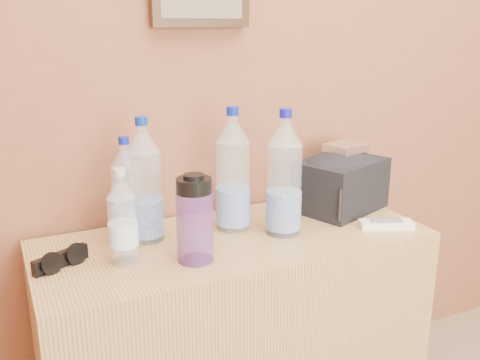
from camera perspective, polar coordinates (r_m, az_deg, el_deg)
name	(u,v)px	position (r m, az deg, el deg)	size (l,w,h in m)	color
dresser	(235,343)	(1.71, -0.57, -16.96)	(1.12, 0.47, 0.70)	#A68155
pet_large_a	(127,197)	(1.50, -11.95, -1.73)	(0.08, 0.08, 0.30)	silver
pet_large_b	(145,187)	(1.50, -10.14, -0.74)	(0.10, 0.10, 0.35)	white
pet_large_c	(233,176)	(1.56, -0.77, 0.40)	(0.10, 0.10, 0.36)	#D1E2F9
pet_large_d	(284,180)	(1.52, 4.73, 0.02)	(0.10, 0.10, 0.36)	white
pet_small	(123,222)	(1.38, -12.42, -4.39)	(0.07, 0.07, 0.25)	#CDF1FF
nalgene_bottle	(195,219)	(1.36, -4.86, -4.15)	(0.09, 0.09, 0.23)	#733E9E
sunglasses	(61,260)	(1.43, -18.59, -8.05)	(0.15, 0.06, 0.04)	black
ac_remote	(386,224)	(1.66, 15.34, -4.59)	(0.16, 0.05, 0.02)	silver
toiletry_bag	(341,182)	(1.77, 10.71, -0.16)	(0.28, 0.20, 0.19)	black
foil_packet	(346,147)	(1.77, 11.24, 3.42)	(0.12, 0.10, 0.03)	white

